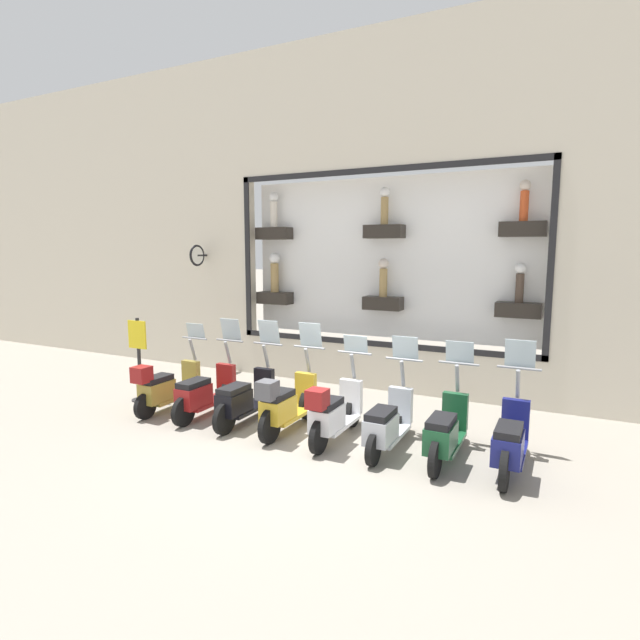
% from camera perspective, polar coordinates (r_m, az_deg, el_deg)
% --- Properties ---
extents(ground_plane, '(120.00, 120.00, 0.00)m').
position_cam_1_polar(ground_plane, '(7.93, -2.33, -13.97)').
color(ground_plane, gray).
extents(building_facade, '(1.18, 36.00, 7.36)m').
position_cam_1_polar(building_facade, '(10.68, 7.15, 12.16)').
color(building_facade, beige).
rests_on(building_facade, ground_plane).
extents(scooter_navy_0, '(1.81, 0.61, 1.69)m').
position_cam_1_polar(scooter_navy_0, '(7.26, 20.91, -12.83)').
color(scooter_navy_0, black).
rests_on(scooter_navy_0, ground_plane).
extents(scooter_green_1, '(1.80, 0.61, 1.60)m').
position_cam_1_polar(scooter_green_1, '(7.38, 14.13, -12.32)').
color(scooter_green_1, black).
rests_on(scooter_green_1, ground_plane).
extents(scooter_silver_2, '(1.79, 0.60, 1.61)m').
position_cam_1_polar(scooter_silver_2, '(7.59, 7.67, -11.67)').
color(scooter_silver_2, black).
rests_on(scooter_silver_2, ground_plane).
extents(scooter_white_3, '(1.80, 0.60, 1.55)m').
position_cam_1_polar(scooter_white_3, '(7.83, 1.51, -10.56)').
color(scooter_white_3, black).
rests_on(scooter_white_3, ground_plane).
extents(scooter_yellow_4, '(1.81, 0.60, 1.71)m').
position_cam_1_polar(scooter_yellow_4, '(8.21, -3.96, -9.56)').
color(scooter_yellow_4, black).
rests_on(scooter_yellow_4, ground_plane).
extents(scooter_black_5, '(1.81, 0.60, 1.70)m').
position_cam_1_polar(scooter_black_5, '(8.72, -8.68, -8.91)').
color(scooter_black_5, black).
rests_on(scooter_black_5, ground_plane).
extents(scooter_red_6, '(1.80, 0.61, 1.68)m').
position_cam_1_polar(scooter_red_6, '(9.22, -13.08, -8.13)').
color(scooter_red_6, black).
rests_on(scooter_red_6, ground_plane).
extents(scooter_olive_7, '(1.79, 0.61, 1.53)m').
position_cam_1_polar(scooter_olive_7, '(9.72, -17.28, -7.32)').
color(scooter_olive_7, black).
rests_on(scooter_olive_7, ground_plane).
extents(shop_sign_post, '(0.36, 0.45, 1.65)m').
position_cam_1_polar(shop_sign_post, '(10.46, -20.01, -3.94)').
color(shop_sign_post, '#232326').
rests_on(shop_sign_post, ground_plane).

